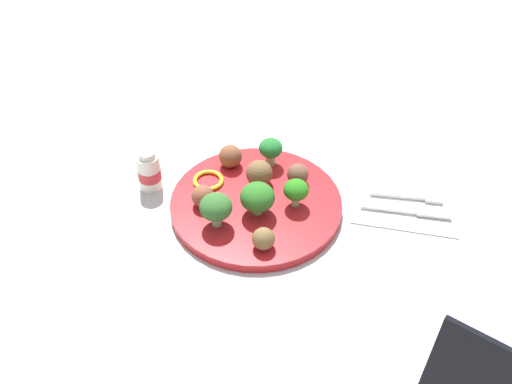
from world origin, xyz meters
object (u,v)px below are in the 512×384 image
Objects in this scene: broccoli_floret_front_right at (257,197)px; knife at (410,210)px; broccoli_floret_center at (296,190)px; yogurt_bottle at (149,171)px; broccoli_floret_near_rim at (271,149)px; napkin at (405,205)px; meatball_back_left at (203,196)px; meatball_mid_left at (230,156)px; meatball_far_rim at (298,174)px; broccoli_floret_far_rim at (216,207)px; plate at (256,205)px; meatball_near_rim at (263,239)px; fork at (411,196)px; pepper_ring_mid_right at (208,180)px; meatball_mid_right at (262,174)px.

knife is (0.24, 0.04, -0.04)m from broccoli_floret_front_right.
yogurt_bottle is (-0.25, 0.03, -0.01)m from broccoli_floret_center.
broccoli_floret_near_rim is 0.24m from napkin.
broccoli_floret_center is 0.19m from knife.
meatball_back_left is at bearing -173.83° from knife.
broccoli_floret_near_rim is at bearing 10.41° from meatball_mid_left.
meatball_far_rim is 0.12m from meatball_mid_left.
broccoli_floret_far_rim is at bearing -152.32° from broccoli_floret_center.
plate is 5.84× the size of broccoli_floret_center.
broccoli_floret_front_right is 0.38× the size of knife.
meatball_back_left reaches higher than meatball_near_rim.
plate is 0.05m from broccoli_floret_front_right.
yogurt_bottle reaches higher than broccoli_floret_front_right.
yogurt_bottle is at bearing -179.32° from napkin.
knife is (0.19, -0.04, -0.03)m from meatball_far_rim.
broccoli_floret_front_right reaches higher than meatball_back_left.
broccoli_floret_center is at bearing -62.06° from broccoli_floret_near_rim.
broccoli_floret_center is 0.13m from broccoli_floret_far_rim.
broccoli_floret_near_rim reaches higher than plate.
pepper_ring_mid_right is at bearing -177.17° from fork.
napkin is at bearing -9.38° from meatball_mid_left.
meatball_near_rim is at bearing -104.65° from meatball_far_rim.
meatball_back_left reaches higher than knife.
broccoli_floret_near_rim is (0.07, 0.16, -0.00)m from broccoli_floret_far_rim.
broccoli_floret_near_rim is 0.20m from meatball_near_rim.
meatball_back_left is at bearing -88.15° from pepper_ring_mid_right.
yogurt_bottle reaches higher than knife.
broccoli_floret_center is 1.32× the size of meatball_far_rim.
meatball_back_left reaches higher than pepper_ring_mid_right.
broccoli_floret_center is (0.06, 0.00, 0.04)m from plate.
broccoli_floret_near_rim is at bearing 81.41° from meatball_mid_right.
broccoli_floret_far_rim is at bearing -165.64° from knife.
broccoli_floret_center reaches higher than meatball_mid_right.
meatball_far_rim and meatball_back_left have the same top height.
plate is 1.92× the size of knife.
plate is 0.11m from broccoli_floret_near_rim.
broccoli_floret_center is at bearing -169.29° from napkin.
yogurt_bottle reaches higher than meatball_back_left.
meatball_far_rim is 0.19m from knife.
broccoli_floret_center is 0.11m from broccoli_floret_near_rim.
meatball_near_rim reaches higher than fork.
yogurt_bottle reaches higher than napkin.
meatball_back_left is 0.33m from napkin.
yogurt_bottle is (-0.13, 0.09, -0.02)m from broccoli_floret_far_rim.
yogurt_bottle is (-0.25, -0.02, -0.00)m from meatball_far_rim.
plate is at bearing -97.59° from broccoli_floret_near_rim.
broccoli_floret_far_rim reaches higher than meatball_mid_left.
meatball_mid_left reaches higher than knife.
plate is 7.70× the size of meatball_back_left.
meatball_mid_right is (0.06, 0.10, -0.01)m from broccoli_floret_far_rim.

